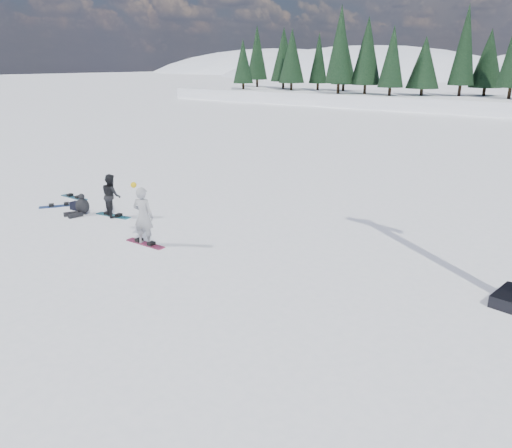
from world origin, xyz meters
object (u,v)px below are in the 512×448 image
(snowboard_loose_a, at_px, (59,206))
(snowboard_loose_c, at_px, (74,197))
(seated_rider, at_px, (81,206))
(gear_bag, at_px, (77,206))
(snowboarder_woman, at_px, (143,216))
(snowboarder_man, at_px, (111,195))

(snowboard_loose_a, distance_m, snowboard_loose_c, 1.32)
(seated_rider, xyz_separation_m, gear_bag, (-0.70, 0.25, -0.15))
(snowboarder_woman, distance_m, snowboard_loose_c, 7.09)
(snowboarder_woman, height_order, gear_bag, snowboarder_woman)
(snowboard_loose_c, bearing_deg, seated_rider, -28.77)
(snowboarder_woman, xyz_separation_m, snowboard_loose_c, (-6.74, 1.97, -0.92))
(snowboarder_man, relative_size, gear_bag, 3.55)
(snowboarder_man, distance_m, snowboard_loose_c, 3.62)
(gear_bag, bearing_deg, seated_rider, -19.72)
(snowboarder_man, bearing_deg, snowboard_loose_a, 31.04)
(snowboarder_man, distance_m, gear_bag, 1.97)
(gear_bag, relative_size, snowboard_loose_c, 0.30)
(snowboarder_man, xyz_separation_m, gear_bag, (-1.83, -0.31, -0.65))
(snowboard_loose_a, bearing_deg, snowboarder_woman, -64.23)
(snowboarder_woman, xyz_separation_m, snowboard_loose_a, (-6.06, 0.83, -0.92))
(snowboarder_woman, bearing_deg, gear_bag, -26.56)
(snowboarder_woman, bearing_deg, seated_rider, -25.11)
(seated_rider, distance_m, gear_bag, 0.76)
(snowboard_loose_a, xyz_separation_m, snowboard_loose_c, (-0.68, 1.13, 0.00))
(snowboarder_man, bearing_deg, gear_bag, 31.18)
(snowboarder_man, relative_size, snowboard_loose_c, 1.06)
(seated_rider, height_order, gear_bag, seated_rider)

